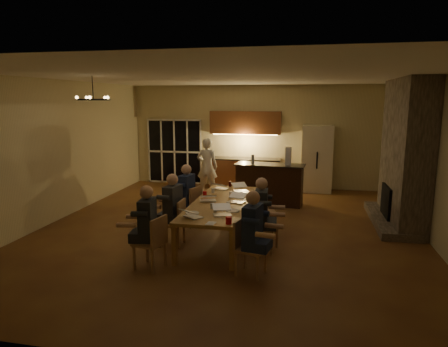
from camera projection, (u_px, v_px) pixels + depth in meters
floor at (228, 229)px, 8.58m from camera, size 9.00×9.00×0.00m
back_wall at (256, 137)px, 12.64m from camera, size 8.00×0.04×3.20m
left_wall at (56, 151)px, 9.10m from camera, size 0.04×9.00×3.20m
right_wall at (438, 162)px, 7.48m from camera, size 0.04×9.00×3.20m
ceiling at (229, 76)px, 7.99m from camera, size 8.00×9.00×0.04m
french_doors at (175, 152)px, 13.23m from camera, size 1.86×0.08×2.10m
fireplace at (405, 153)px, 8.70m from camera, size 0.58×2.50×3.20m
kitchenette at (245, 150)px, 12.46m from camera, size 2.24×0.68×2.40m
refrigerator at (317, 159)px, 12.01m from camera, size 0.90×0.68×2.00m
dining_table at (221, 220)px, 7.98m from camera, size 1.10×3.05×0.75m
bar_island at (269, 184)px, 10.60m from camera, size 1.86×0.84×1.08m
chair_left_near at (149, 242)px, 6.54m from camera, size 0.53×0.53×0.89m
chair_left_mid at (172, 223)px, 7.59m from camera, size 0.44×0.44×0.89m
chair_left_far at (188, 206)px, 8.79m from camera, size 0.56×0.56×0.89m
chair_right_near at (251, 248)px, 6.29m from camera, size 0.53×0.53×0.89m
chair_right_mid at (265, 227)px, 7.35m from camera, size 0.51×0.51×0.89m
chair_right_far at (265, 212)px, 8.30m from camera, size 0.55×0.55×0.89m
person_left_near at (148, 226)px, 6.58m from camera, size 0.67×0.67×1.38m
person_right_near at (252, 234)px, 6.21m from camera, size 0.70×0.70×1.38m
person_left_mid at (173, 209)px, 7.60m from camera, size 0.69×0.69×1.38m
person_right_mid at (261, 215)px, 7.23m from camera, size 0.63×0.63×1.38m
person_left_far at (187, 196)px, 8.69m from camera, size 0.68×0.68×1.38m
standing_person at (207, 167)px, 11.58m from camera, size 0.62×0.41×1.67m
chandelier at (93, 100)px, 7.69m from camera, size 0.63×0.63×0.03m
laptop_a at (193, 211)px, 6.87m from camera, size 0.42×0.42×0.23m
laptop_b at (222, 209)px, 6.98m from camera, size 0.39×0.37×0.23m
laptop_c at (208, 195)px, 7.98m from camera, size 0.39×0.36×0.23m
laptop_d at (236, 197)px, 7.86m from camera, size 0.37×0.34×0.23m
laptop_e at (221, 184)px, 9.05m from camera, size 0.39×0.37×0.23m
laptop_f at (241, 186)px, 8.82m from camera, size 0.42×0.40×0.23m
mug_front at (212, 206)px, 7.42m from camera, size 0.08×0.08×0.10m
mug_mid at (231, 194)px, 8.34m from camera, size 0.08×0.08×0.10m
mug_back at (213, 190)px, 8.70m from camera, size 0.07×0.07×0.10m
redcup_near at (229, 220)px, 6.50m from camera, size 0.10×0.10×0.12m
redcup_mid at (205, 194)px, 8.31m from camera, size 0.08×0.08×0.12m
can_silver at (215, 209)px, 7.18m from camera, size 0.06×0.06×0.12m
can_cola at (230, 184)px, 9.32m from camera, size 0.07×0.07×0.12m
plate_near at (233, 211)px, 7.26m from camera, size 0.25×0.25×0.02m
plate_left at (192, 213)px, 7.10m from camera, size 0.24×0.24×0.02m
plate_far at (249, 193)px, 8.61m from camera, size 0.26×0.26×0.02m
notepad at (211, 223)px, 6.52m from camera, size 0.15×0.20×0.01m
bar_bottle at (253, 159)px, 10.58m from camera, size 0.08×0.08×0.24m
bar_blender at (288, 156)px, 10.29m from camera, size 0.16×0.16×0.46m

